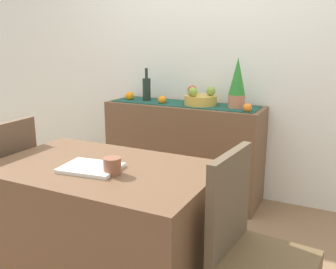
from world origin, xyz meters
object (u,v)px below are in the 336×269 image
Objects in this scene: potted_plant at (237,84)px; coffee_cup at (112,166)px; wine_bottle at (147,89)px; dining_table at (105,232)px; open_book at (91,168)px; sideboard_console at (183,151)px; fruit_bowl at (200,100)px.

potted_plant reaches higher than coffee_cup.
potted_plant is at bearing 0.00° from wine_bottle.
dining_table is 4.04× the size of open_book.
sideboard_console is 0.64m from wine_bottle.
dining_table is (0.54, -1.42, -0.57)m from wine_bottle.
sideboard_console is at bearing 89.30° from open_book.
wine_bottle is 1.63m from coffee_cup.
sideboard_console is 1.56m from coffee_cup.
dining_table is 13.16× the size of coffee_cup.
potted_plant is at bearing 83.68° from coffee_cup.
coffee_cup is at bearing -8.41° from open_book.
wine_bottle is 3.39× the size of coffee_cup.
fruit_bowl is 0.67× the size of potted_plant.
fruit_bowl reaches higher than coffee_cup.
coffee_cup reaches higher than dining_table.
potted_plant is (0.46, 0.00, 0.61)m from sideboard_console.
open_book is at bearing -101.25° from potted_plant.
open_book is (-0.02, -0.07, 0.38)m from dining_table.
coffee_cup is (-0.16, -1.49, -0.25)m from potted_plant.
coffee_cup is (0.65, -1.49, -0.16)m from wine_bottle.
wine_bottle is (-0.36, 0.00, 0.52)m from sideboard_console.
wine_bottle is 1.04× the size of open_book.
open_book is (0.52, -1.48, -0.19)m from wine_bottle.
fruit_bowl reaches higher than sideboard_console.
potted_plant is 1.54m from open_book.
dining_table is at bearing -88.92° from fruit_bowl.
fruit_bowl is 1.50m from dining_table.
fruit_bowl is at bearing 95.41° from coffee_cup.
potted_plant is 1.52m from coffee_cup.
fruit_bowl is 1.50m from coffee_cup.
wine_bottle is at bearing 102.51° from open_book.
fruit_bowl is 0.34m from potted_plant.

